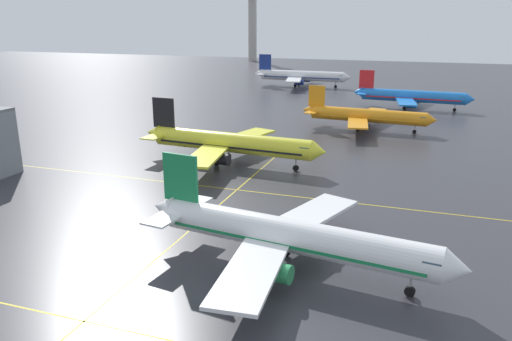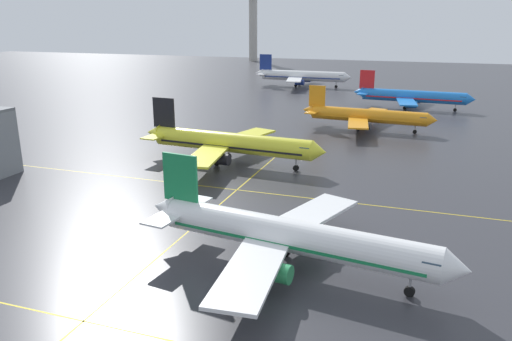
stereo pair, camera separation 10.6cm
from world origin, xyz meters
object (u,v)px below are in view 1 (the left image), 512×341
object	(u,v)px
airliner_front_gate	(289,236)
airliner_third_row	(366,116)
airliner_far_right_stand	(301,76)
control_tower	(252,20)
airliner_second_row	(229,143)
airliner_far_left_stand	(411,96)

from	to	relation	value
airliner_front_gate	airliner_third_row	size ratio (longest dim) A/B	1.11
airliner_front_gate	airliner_far_right_stand	size ratio (longest dim) A/B	0.93
control_tower	airliner_third_row	bearing A→B (deg)	-63.10
airliner_front_gate	airliner_far_right_stand	xyz separation A→B (m)	(-36.08, 148.96, 0.32)
airliner_front_gate	airliner_third_row	xyz separation A→B (m)	(-1.32, 75.04, -0.38)
airliner_second_row	airliner_third_row	xyz separation A→B (m)	(20.37, 38.26, -0.46)
airliner_third_row	airliner_far_left_stand	xyz separation A→B (m)	(8.95, 34.48, 0.28)
control_tower	airliner_far_left_stand	bearing A→B (deg)	-55.73
airliner_far_right_stand	control_tower	bearing A→B (deg)	118.00
airliner_second_row	control_tower	xyz separation A→B (m)	(-74.18, 224.62, 20.98)
airliner_far_right_stand	control_tower	size ratio (longest dim) A/B	0.90
airliner_third_row	airliner_far_right_stand	distance (m)	81.69
airliner_front_gate	control_tower	distance (m)	279.22
control_tower	airliner_front_gate	bearing A→B (deg)	-69.86
airliner_front_gate	airliner_far_left_stand	size ratio (longest dim) A/B	1.03
airliner_second_row	control_tower	bearing A→B (deg)	108.28
airliner_front_gate	airliner_far_left_stand	xyz separation A→B (m)	(7.63, 109.52, -0.10)
airliner_far_left_stand	airliner_second_row	bearing A→B (deg)	-111.95
airliner_far_left_stand	airliner_far_right_stand	distance (m)	58.88
airliner_far_left_stand	control_tower	distance (m)	185.01
airliner_far_right_stand	airliner_second_row	bearing A→B (deg)	-82.69
airliner_far_left_stand	control_tower	size ratio (longest dim) A/B	0.81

